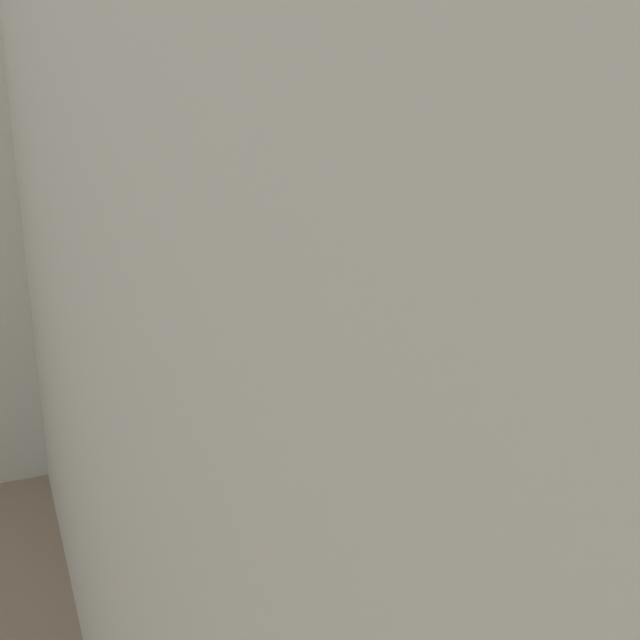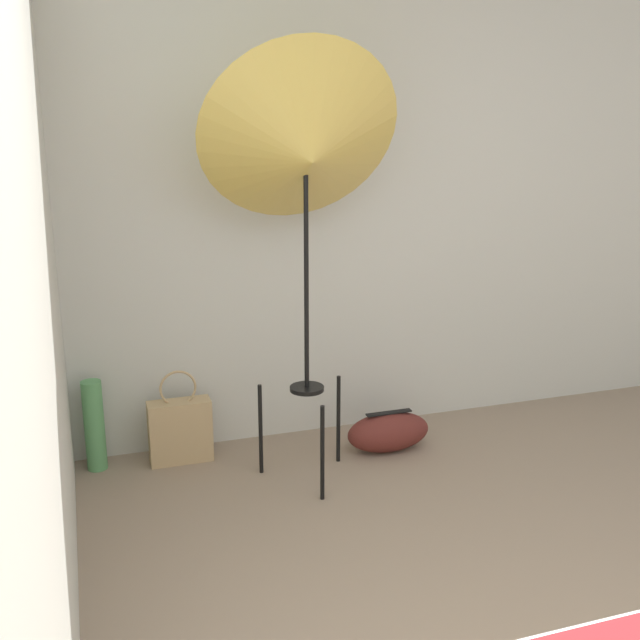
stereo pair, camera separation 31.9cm
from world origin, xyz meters
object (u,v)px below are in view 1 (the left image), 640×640
at_px(photo_umbrella, 300,149).
at_px(tote_bag, 169,436).
at_px(duffel_bag, 377,429).
at_px(paper_roll, 81,435).

relative_size(photo_umbrella, tote_bag, 4.17).
xyz_separation_m(photo_umbrella, duffel_bag, (0.50, 0.15, -1.46)).
bearing_deg(paper_roll, tote_bag, -6.14).
bearing_deg(tote_bag, photo_umbrella, -33.60).
bearing_deg(photo_umbrella, duffel_bag, 17.23).
relative_size(tote_bag, paper_roll, 1.06).
height_order(photo_umbrella, duffel_bag, photo_umbrella).
distance_m(photo_umbrella, duffel_bag, 1.55).
bearing_deg(tote_bag, paper_roll, 173.86).
bearing_deg(photo_umbrella, paper_roll, 156.83).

